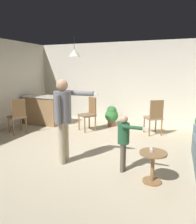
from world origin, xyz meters
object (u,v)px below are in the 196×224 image
object	(u,v)px
kitchen_counter	(43,110)
person_child	(124,137)
dining_chair_by_counter	(154,116)
dining_chair_centre_back	(18,115)
person_adult	(63,112)
dining_chair_near_wall	(89,113)
spare_remote_on_table	(151,150)
potted_plant_corner	(112,115)
side_table_by_couch	(153,163)

from	to	relation	value
kitchen_counter	person_child	distance (m)	4.19
dining_chair_by_counter	dining_chair_centre_back	world-z (taller)	same
person_adult	dining_chair_near_wall	xyz separation A→B (m)	(-0.48, 2.29, -0.47)
dining_chair_near_wall	spare_remote_on_table	world-z (taller)	dining_chair_near_wall
kitchen_counter	dining_chair_centre_back	distance (m)	1.23
person_adult	potted_plant_corner	xyz separation A→B (m)	(0.00, 3.01, -0.66)
kitchen_counter	dining_chair_near_wall	xyz separation A→B (m)	(1.77, -0.18, 0.07)
spare_remote_on_table	person_child	bearing A→B (deg)	159.71
spare_remote_on_table	dining_chair_by_counter	bearing A→B (deg)	96.07
side_table_by_couch	spare_remote_on_table	size ratio (longest dim) A/B	4.00
kitchen_counter	side_table_by_couch	distance (m)	4.76
dining_chair_by_counter	spare_remote_on_table	size ratio (longest dim) A/B	7.69
side_table_by_couch	dining_chair_centre_back	world-z (taller)	dining_chair_centre_back
kitchen_counter	potted_plant_corner	world-z (taller)	kitchen_counter
dining_chair_centre_back	dining_chair_near_wall	bearing A→B (deg)	-31.34
person_child	dining_chair_near_wall	distance (m)	2.78
person_child	potted_plant_corner	world-z (taller)	person_child
person_child	potted_plant_corner	bearing A→B (deg)	-158.00
dining_chair_near_wall	dining_chair_centre_back	bearing A→B (deg)	67.02
person_adult	dining_chair_centre_back	size ratio (longest dim) A/B	1.64
dining_chair_by_counter	dining_chair_centre_back	bearing A→B (deg)	166.87
person_child	dining_chair_centre_back	world-z (taller)	person_child
person_adult	dining_chair_centre_back	world-z (taller)	person_adult
dining_chair_centre_back	potted_plant_corner	size ratio (longest dim) A/B	1.52
kitchen_counter	dining_chair_near_wall	bearing A→B (deg)	-5.74
kitchen_counter	potted_plant_corner	distance (m)	2.31
kitchen_counter	potted_plant_corner	size ratio (longest dim) A/B	1.92
dining_chair_near_wall	dining_chair_centre_back	xyz separation A→B (m)	(-1.75, -1.05, 0.00)
dining_chair_near_wall	potted_plant_corner	world-z (taller)	dining_chair_near_wall
dining_chair_by_counter	spare_remote_on_table	distance (m)	2.66
side_table_by_couch	person_child	distance (m)	0.67
dining_chair_by_counter	potted_plant_corner	bearing A→B (deg)	128.24
dining_chair_by_counter	dining_chair_near_wall	size ratio (longest dim) A/B	1.00
spare_remote_on_table	dining_chair_centre_back	bearing A→B (deg)	160.74
person_adult	dining_chair_near_wall	distance (m)	2.39
person_child	person_adult	bearing A→B (deg)	-86.78
dining_chair_centre_back	person_child	bearing A→B (deg)	-81.34
dining_chair_by_counter	person_adult	bearing A→B (deg)	-151.58
potted_plant_corner	side_table_by_couch	bearing A→B (deg)	-61.51
person_child	dining_chair_by_counter	world-z (taller)	person_child
kitchen_counter	person_adult	xyz separation A→B (m)	(2.25, -2.47, 0.54)
side_table_by_couch	dining_chair_near_wall	size ratio (longest dim) A/B	0.52
dining_chair_near_wall	potted_plant_corner	xyz separation A→B (m)	(0.48, 0.72, -0.18)
person_adult	spare_remote_on_table	bearing A→B (deg)	82.22
side_table_by_couch	dining_chair_by_counter	world-z (taller)	dining_chair_by_counter
spare_remote_on_table	dining_chair_near_wall	bearing A→B (deg)	131.77
dining_chair_near_wall	spare_remote_on_table	distance (m)	3.24
person_child	dining_chair_by_counter	xyz separation A→B (m)	(0.22, 2.46, -0.10)
person_child	potted_plant_corner	xyz separation A→B (m)	(-1.18, 2.95, -0.28)
dining_chair_by_counter	person_child	bearing A→B (deg)	-127.65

